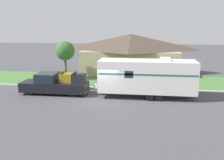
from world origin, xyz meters
name	(u,v)px	position (x,y,z in m)	size (l,w,h in m)	color
ground_plane	(103,100)	(0.00, 0.00, 0.00)	(120.00, 120.00, 0.00)	#47474C
curb_strip	(109,88)	(0.00, 3.75, 0.07)	(80.00, 0.30, 0.14)	#ADADA8
lawn_strip	(114,80)	(0.00, 7.40, 0.01)	(80.00, 7.00, 0.03)	#477538
house_across_street	(131,53)	(1.48, 12.56, 2.54)	(12.78, 7.50, 4.90)	tan
pickup_truck	(55,84)	(-4.55, 1.44, 0.87)	(6.02, 2.07, 2.00)	black
travel_trailer	(147,76)	(3.54, 1.44, 1.83)	(8.99, 2.41, 3.45)	black
mailbox	(179,79)	(6.64, 4.45, 1.05)	(0.48, 0.20, 1.37)	brown
tree_in_yard	(65,51)	(-5.49, 7.35, 3.19)	(2.14, 2.14, 4.29)	brown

